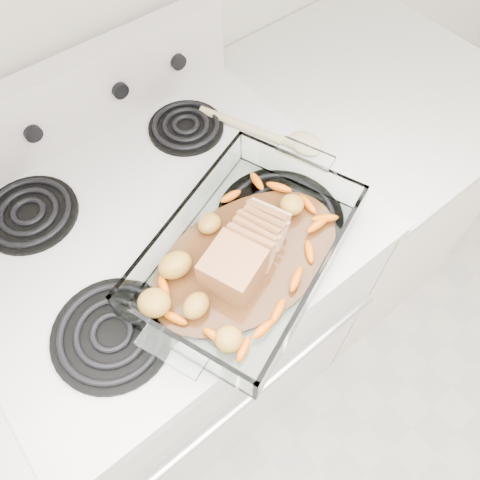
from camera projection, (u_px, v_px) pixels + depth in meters
electric_range at (180, 309)px, 1.32m from camera, size 0.78×0.70×1.12m
counter_right at (345, 194)px, 1.55m from camera, size 0.58×0.68×0.93m
baking_dish at (247, 255)px, 0.85m from camera, size 0.42×0.28×0.08m
pork_roast at (239, 254)px, 0.82m from camera, size 0.19×0.09×0.08m
roast_vegetables at (234, 243)px, 0.86m from camera, size 0.32×0.17×0.04m
wooden_spoon at (279, 137)px, 1.03m from camera, size 0.16×0.27×0.02m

